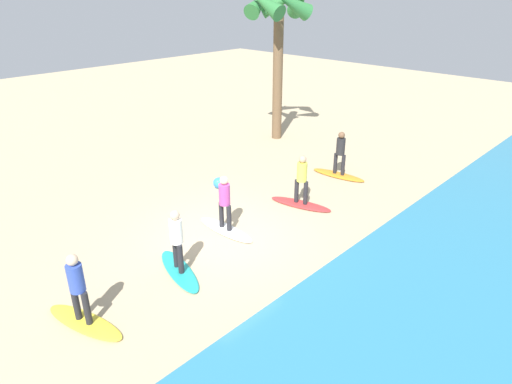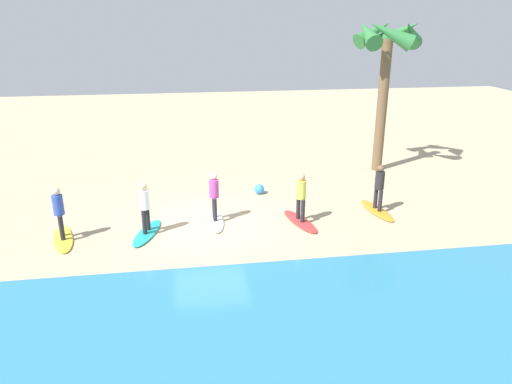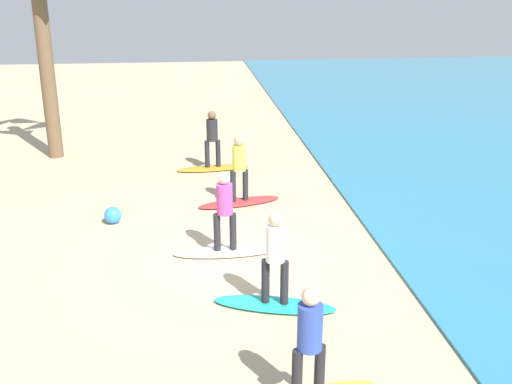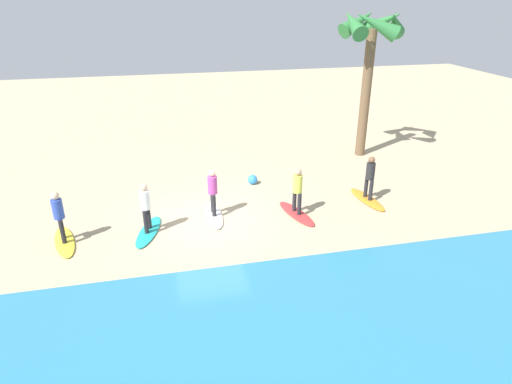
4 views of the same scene
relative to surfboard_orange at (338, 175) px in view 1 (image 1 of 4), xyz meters
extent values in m
plane|color=tan|center=(5.97, 0.18, -0.04)|extent=(60.00, 60.00, 0.00)
ellipsoid|color=orange|center=(0.00, 0.00, 0.00)|extent=(0.82, 2.15, 0.09)
cylinder|color=#232328|center=(-0.02, 0.16, 0.43)|extent=(0.14, 0.14, 0.78)
cylinder|color=#232328|center=(0.02, -0.16, 0.43)|extent=(0.14, 0.14, 0.78)
cylinder|color=#262628|center=(0.00, 0.00, 1.14)|extent=(0.32, 0.32, 0.62)
sphere|color=brown|center=(0.00, 0.00, 1.56)|extent=(0.24, 0.24, 0.24)
ellipsoid|color=red|center=(2.93, 0.52, 0.00)|extent=(1.07, 2.17, 0.09)
cylinder|color=#232328|center=(2.89, 0.67, 0.43)|extent=(0.14, 0.14, 0.78)
cylinder|color=#232328|center=(2.97, 0.36, 0.43)|extent=(0.14, 0.14, 0.78)
cylinder|color=#E0E04C|center=(2.93, 0.52, 1.14)|extent=(0.32, 0.32, 0.62)
sphere|color=tan|center=(2.93, 0.52, 1.56)|extent=(0.24, 0.24, 0.24)
ellipsoid|color=white|center=(5.76, -0.02, 0.00)|extent=(0.57, 2.10, 0.09)
cylinder|color=#232328|center=(5.76, 0.14, 0.43)|extent=(0.14, 0.14, 0.78)
cylinder|color=#232328|center=(5.76, -0.18, 0.43)|extent=(0.14, 0.14, 0.78)
cylinder|color=#B74293|center=(5.76, -0.02, 1.14)|extent=(0.32, 0.32, 0.62)
sphere|color=beige|center=(5.76, -0.02, 1.56)|extent=(0.24, 0.24, 0.24)
ellipsoid|color=teal|center=(7.97, 0.67, 0.00)|extent=(1.12, 2.17, 0.09)
cylinder|color=#232328|center=(8.01, 0.82, 0.43)|extent=(0.14, 0.14, 0.78)
cylinder|color=#232328|center=(7.93, 0.52, 0.43)|extent=(0.14, 0.14, 0.78)
cylinder|color=white|center=(7.97, 0.67, 1.14)|extent=(0.32, 0.32, 0.62)
sphere|color=beige|center=(7.97, 0.67, 1.56)|extent=(0.24, 0.24, 0.24)
ellipsoid|color=yellow|center=(10.52, 0.74, 0.00)|extent=(1.05, 2.17, 0.09)
cylinder|color=#232328|center=(10.48, 0.89, 0.43)|extent=(0.14, 0.14, 0.78)
cylinder|color=#232328|center=(10.56, 0.58, 0.43)|extent=(0.14, 0.14, 0.78)
cylinder|color=#334CAD|center=(10.52, 0.74, 1.14)|extent=(0.32, 0.32, 0.62)
sphere|color=beige|center=(10.52, 0.74, 1.56)|extent=(0.24, 0.24, 0.24)
cylinder|color=brown|center=(-1.92, -4.80, 2.78)|extent=(0.44, 0.44, 5.66)
cone|color=#2D7538|center=(-1.02, -4.80, 5.86)|extent=(0.70, 1.93, 1.40)
cone|color=#2D7538|center=(-1.64, -3.94, 5.86)|extent=(2.05, 1.26, 1.40)
cone|color=#2D7538|center=(-2.65, -4.27, 5.86)|extent=(1.70, 1.97, 1.40)
cone|color=#2D7538|center=(-2.65, -5.33, 5.86)|extent=(1.70, 1.97, 1.40)
cone|color=#2D7538|center=(-1.64, -5.65, 5.86)|extent=(2.05, 1.26, 1.40)
sphere|color=#338CE5|center=(3.85, -2.46, 0.15)|extent=(0.39, 0.39, 0.39)
camera|label=1|loc=(13.35, 8.49, 6.47)|focal=31.28mm
camera|label=2|loc=(6.64, 14.94, 6.46)|focal=33.66mm
camera|label=3|loc=(17.01, -0.68, 5.26)|focal=42.81mm
camera|label=4|loc=(7.30, 13.46, 7.04)|focal=30.72mm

